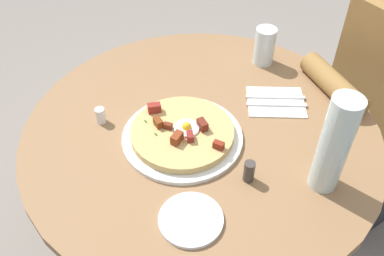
{
  "coord_description": "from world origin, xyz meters",
  "views": [
    {
      "loc": [
        0.71,
        -0.49,
        1.54
      ],
      "look_at": [
        0.0,
        -0.03,
        0.73
      ],
      "focal_mm": 39.58,
      "sensor_mm": 36.0,
      "label": 1
    }
  ],
  "objects": [
    {
      "name": "ground_plane",
      "position": [
        0.0,
        0.0,
        0.0
      ],
      "size": [
        6.0,
        6.0,
        0.0
      ],
      "primitive_type": "plane",
      "color": "gray"
    },
    {
      "name": "pepper_shaker",
      "position": [
        0.22,
        -0.01,
        0.74
      ],
      "size": [
        0.03,
        0.03,
        0.06
      ],
      "primitive_type": "cylinder",
      "color": "#3F3833",
      "rests_on": "dining_table"
    },
    {
      "name": "water_glass",
      "position": [
        -0.15,
        0.35,
        0.77
      ],
      "size": [
        0.07,
        0.07,
        0.13
      ],
      "primitive_type": "cylinder",
      "color": "silver",
      "rests_on": "dining_table"
    },
    {
      "name": "water_bottle",
      "position": [
        0.33,
        0.14,
        0.84
      ],
      "size": [
        0.07,
        0.07,
        0.27
      ],
      "primitive_type": "cylinder",
      "color": "silver",
      "rests_on": "dining_table"
    },
    {
      "name": "knife",
      "position": [
        0.02,
        0.26,
        0.71
      ],
      "size": [
        0.11,
        0.15,
        0.0
      ],
      "primitive_type": "cube",
      "rotation": [
        0.0,
        0.0,
        0.96
      ],
      "color": "silver",
      "rests_on": "napkin"
    },
    {
      "name": "person_seated",
      "position": [
        0.14,
        0.7,
        0.51
      ],
      "size": [
        0.38,
        0.47,
        1.14
      ],
      "color": "#2D2D33",
      "rests_on": "ground_plane"
    },
    {
      "name": "bread_plate",
      "position": [
        0.24,
        -0.19,
        0.71
      ],
      "size": [
        0.15,
        0.15,
        0.01
      ],
      "primitive_type": "cylinder",
      "color": "white",
      "rests_on": "dining_table"
    },
    {
      "name": "pizza_plate",
      "position": [
        0.01,
        -0.07,
        0.71
      ],
      "size": [
        0.33,
        0.33,
        0.01
      ],
      "primitive_type": "cylinder",
      "color": "white",
      "rests_on": "dining_table"
    },
    {
      "name": "breakfast_pizza",
      "position": [
        0.01,
        -0.07,
        0.73
      ],
      "size": [
        0.28,
        0.28,
        0.05
      ],
      "color": "tan",
      "rests_on": "pizza_plate"
    },
    {
      "name": "salt_shaker",
      "position": [
        -0.18,
        -0.23,
        0.73
      ],
      "size": [
        0.03,
        0.03,
        0.05
      ],
      "primitive_type": "cylinder",
      "color": "white",
      "rests_on": "dining_table"
    },
    {
      "name": "dining_table",
      "position": [
        0.0,
        0.0,
        0.54
      ],
      "size": [
        1.01,
        1.01,
        0.71
      ],
      "color": "olive",
      "rests_on": "ground_plane"
    },
    {
      "name": "fork",
      "position": [
        0.05,
        0.24,
        0.71
      ],
      "size": [
        0.11,
        0.15,
        0.0
      ],
      "primitive_type": "cube",
      "rotation": [
        0.0,
        0.0,
        0.96
      ],
      "color": "silver",
      "rests_on": "napkin"
    },
    {
      "name": "napkin",
      "position": [
        0.03,
        0.25,
        0.71
      ],
      "size": [
        0.21,
        0.22,
        0.0
      ],
      "primitive_type": "cube",
      "rotation": [
        0.0,
        0.0,
        0.96
      ],
      "color": "white",
      "rests_on": "dining_table"
    }
  ]
}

